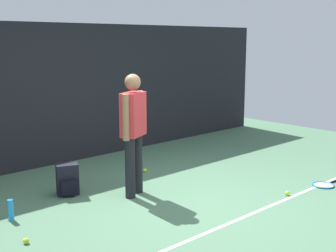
{
  "coord_description": "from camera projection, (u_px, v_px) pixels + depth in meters",
  "views": [
    {
      "loc": [
        -4.11,
        -4.02,
        2.15
      ],
      "look_at": [
        0.0,
        0.4,
        1.0
      ],
      "focal_mm": 48.54,
      "sensor_mm": 36.0,
      "label": 1
    }
  ],
  "objects": [
    {
      "name": "water_bottle",
      "position": [
        11.0,
        210.0,
        5.47
      ],
      "size": [
        0.07,
        0.07,
        0.26
      ],
      "primitive_type": "cylinder",
      "color": "#268CD8",
      "rests_on": "ground"
    },
    {
      "name": "tennis_ball_far_left",
      "position": [
        145.0,
        170.0,
        7.48
      ],
      "size": [
        0.07,
        0.07,
        0.07
      ],
      "primitive_type": "sphere",
      "color": "#CCE033",
      "rests_on": "ground"
    },
    {
      "name": "tennis_ball_mid_court",
      "position": [
        26.0,
        241.0,
        4.85
      ],
      "size": [
        0.07,
        0.07,
        0.07
      ],
      "primitive_type": "sphere",
      "color": "#CCE033",
      "rests_on": "ground"
    },
    {
      "name": "court_line",
      "position": [
        235.0,
        221.0,
        5.48
      ],
      "size": [
        9.0,
        0.05,
        0.0
      ],
      "primitive_type": "cube",
      "color": "white",
      "rests_on": "ground"
    },
    {
      "name": "tennis_ball_by_fence",
      "position": [
        287.0,
        193.0,
        6.36
      ],
      "size": [
        0.07,
        0.07,
        0.07
      ],
      "primitive_type": "sphere",
      "color": "#CCE033",
      "rests_on": "ground"
    },
    {
      "name": "backpack",
      "position": [
        68.0,
        180.0,
        6.37
      ],
      "size": [
        0.35,
        0.36,
        0.44
      ],
      "rotation": [
        0.0,
        0.0,
        5.89
      ],
      "color": "black",
      "rests_on": "ground"
    },
    {
      "name": "ground_plane",
      "position": [
        188.0,
        204.0,
        6.05
      ],
      "size": [
        12.0,
        12.0,
        0.0
      ],
      "primitive_type": "plane",
      "color": "#4C7556"
    },
    {
      "name": "tennis_player",
      "position": [
        133.0,
        127.0,
        6.22
      ],
      "size": [
        0.49,
        0.37,
        1.7
      ],
      "rotation": [
        0.0,
        0.0,
        0.44
      ],
      "color": "black",
      "rests_on": "ground"
    },
    {
      "name": "tennis_racket",
      "position": [
        324.0,
        185.0,
        6.8
      ],
      "size": [
        0.63,
        0.35,
        0.03
      ],
      "rotation": [
        0.0,
        0.0,
        3.05
      ],
      "color": "black",
      "rests_on": "ground"
    },
    {
      "name": "back_fence",
      "position": [
        67.0,
        94.0,
        7.98
      ],
      "size": [
        10.0,
        0.1,
        2.44
      ],
      "primitive_type": "cube",
      "color": "black",
      "rests_on": "ground"
    }
  ]
}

